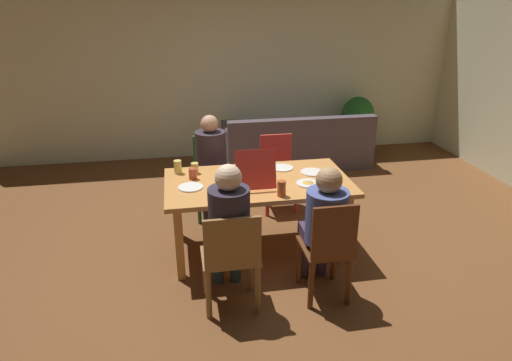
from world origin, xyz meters
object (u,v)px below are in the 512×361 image
object	(u,v)px
drinking_glass_3	(195,168)
potted_plant	(357,119)
couch	(296,146)
pizza_box_0	(253,178)
plate_0	(191,187)
chair_3	(278,170)
plate_3	(282,168)
dining_table	(258,189)
plate_1	(308,183)
drinking_glass_2	(282,188)
person_2	(229,223)
chair_0	(211,173)
person_1	(324,219)
person_0	(211,160)
drinking_glass_0	(178,167)
chair_1	(328,249)
drinking_glass_1	(193,174)
chair_2	(231,259)

from	to	relation	value
drinking_glass_3	potted_plant	size ratio (longest dim) A/B	0.12
couch	potted_plant	distance (m)	1.17
pizza_box_0	plate_0	world-z (taller)	pizza_box_0
chair_3	couch	size ratio (longest dim) A/B	0.41
chair_3	potted_plant	world-z (taller)	potted_plant
pizza_box_0	drinking_glass_3	size ratio (longest dim) A/B	4.25
plate_3	couch	xyz separation A→B (m)	(0.72, 2.07, -0.47)
dining_table	plate_1	distance (m)	0.49
dining_table	drinking_glass_2	distance (m)	0.44
person_2	chair_0	bearing A→B (deg)	90.00
dining_table	person_1	distance (m)	0.88
person_0	drinking_glass_0	bearing A→B (deg)	-128.73
plate_1	chair_1	bearing A→B (deg)	-92.80
plate_3	couch	distance (m)	2.24
drinking_glass_1	drinking_glass_3	distance (m)	0.15
chair_2	chair_3	xyz separation A→B (m)	(0.79, 1.85, -0.00)
person_0	person_1	distance (m)	1.75
person_0	drinking_glass_3	xyz separation A→B (m)	(-0.20, -0.49, 0.10)
plate_1	potted_plant	bearing A→B (deg)	59.81
drinking_glass_0	potted_plant	size ratio (longest dim) A/B	0.14
person_0	plate_0	xyz separation A→B (m)	(-0.27, -0.85, 0.06)
plate_0	couch	bearing A→B (deg)	55.30
pizza_box_0	plate_0	distance (m)	0.59
pizza_box_0	drinking_glass_1	size ratio (longest dim) A/B	4.27
chair_1	drinking_glass_3	xyz separation A→B (m)	(-1.00, 1.20, 0.32)
chair_0	potted_plant	distance (m)	3.04
person_2	plate_1	xyz separation A→B (m)	(0.83, 0.60, 0.04)
chair_3	pizza_box_0	size ratio (longest dim) A/B	1.92
chair_2	plate_0	world-z (taller)	chair_2
person_2	drinking_glass_2	size ratio (longest dim) A/B	8.71
person_1	drinking_glass_3	world-z (taller)	person_1
dining_table	person_0	distance (m)	0.88
person_1	plate_3	distance (m)	1.06
chair_3	drinking_glass_2	distance (m)	1.41
pizza_box_0	plate_0	size ratio (longest dim) A/B	1.99
chair_0	person_0	world-z (taller)	person_0
plate_3	drinking_glass_2	distance (m)	0.69
plate_1	drinking_glass_3	world-z (taller)	drinking_glass_3
chair_1	pizza_box_0	xyz separation A→B (m)	(-0.47, 0.86, 0.32)
chair_1	drinking_glass_1	distance (m)	1.51
drinking_glass_0	drinking_glass_3	distance (m)	0.17
potted_plant	plate_1	bearing A→B (deg)	-120.19
chair_0	person_0	xyz separation A→B (m)	(0.00, -0.14, 0.21)
plate_3	drinking_glass_3	size ratio (longest dim) A/B	2.10
person_2	drinking_glass_0	world-z (taller)	person_2
chair_3	drinking_glass_1	distance (m)	1.34
drinking_glass_2	drinking_glass_0	bearing A→B (deg)	140.89
chair_3	drinking_glass_3	world-z (taller)	chair_3
person_0	couch	distance (m)	2.13
chair_1	chair_2	xyz separation A→B (m)	(-0.79, 0.01, -0.01)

